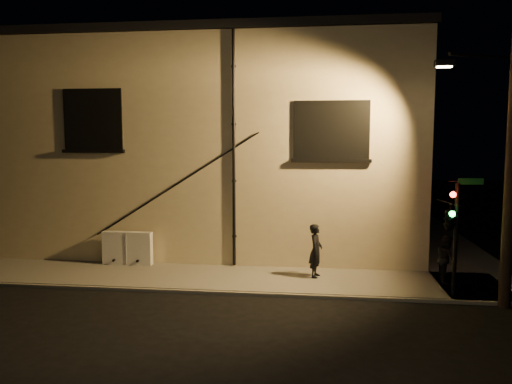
# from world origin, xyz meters

# --- Properties ---
(ground) EXTENTS (90.00, 90.00, 0.00)m
(ground) POSITION_xyz_m (0.00, 0.00, 0.00)
(ground) COLOR black
(sidewalk) EXTENTS (21.00, 16.00, 0.12)m
(sidewalk) POSITION_xyz_m (1.22, 4.39, 0.06)
(sidewalk) COLOR slate
(sidewalk) RESTS_ON ground
(building) EXTENTS (16.20, 12.23, 8.80)m
(building) POSITION_xyz_m (-3.00, 8.99, 4.40)
(building) COLOR beige
(building) RESTS_ON ground
(utility_cabinet) EXTENTS (1.83, 0.31, 1.20)m
(utility_cabinet) POSITION_xyz_m (-5.72, 2.70, 0.72)
(utility_cabinet) COLOR white
(utility_cabinet) RESTS_ON sidewalk
(pedestrian_a) EXTENTS (0.53, 0.71, 1.77)m
(pedestrian_a) POSITION_xyz_m (1.12, 1.84, 1.00)
(pedestrian_a) COLOR black
(pedestrian_a) RESTS_ON sidewalk
(pedestrian_b) EXTENTS (0.62, 0.78, 1.54)m
(pedestrian_b) POSITION_xyz_m (5.26, 1.66, 0.89)
(pedestrian_b) COLOR black
(pedestrian_b) RESTS_ON sidewalk
(traffic_signal) EXTENTS (1.29, 2.04, 3.45)m
(traffic_signal) POSITION_xyz_m (4.93, 0.19, 2.44)
(traffic_signal) COLOR black
(traffic_signal) RESTS_ON sidewalk
(streetlamp_pole) EXTENTS (2.03, 1.40, 7.51)m
(streetlamp_pole) POSITION_xyz_m (6.30, -0.10, 3.96)
(streetlamp_pole) COLOR black
(streetlamp_pole) RESTS_ON ground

